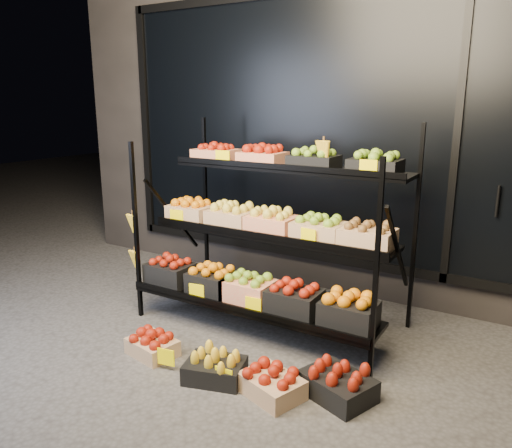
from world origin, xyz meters
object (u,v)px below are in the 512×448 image
Objects in this scene: display_rack at (266,233)px; floor_crate_left at (152,344)px; floor_crate_midleft at (215,367)px; floor_crate_midright at (272,382)px.

display_rack is 5.57× the size of floor_crate_left.
floor_crate_midleft is 0.42m from floor_crate_midright.
floor_crate_midleft is at bearing 7.77° from floor_crate_left.
floor_crate_left is (-0.45, -0.88, -0.70)m from display_rack.
floor_crate_midleft is at bearing -81.37° from display_rack.
floor_crate_midright is (0.55, -0.89, -0.70)m from display_rack.
floor_crate_midright is at bearing -11.66° from floor_crate_midleft.
display_rack is at bearing 141.16° from floor_crate_midright.
floor_crate_left is at bearing 160.22° from floor_crate_midleft.
floor_crate_midright is at bearing -57.95° from display_rack.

